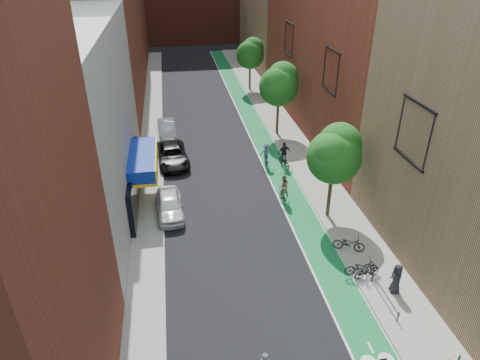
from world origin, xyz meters
name	(u,v)px	position (x,y,z in m)	size (l,w,h in m)	color
ground	(282,354)	(0.00, 0.00, 0.00)	(160.00, 160.00, 0.00)	black
bike_lane	(256,127)	(4.00, 26.00, 0.01)	(2.00, 68.00, 0.01)	#136E38
sidewalk_left	(152,133)	(-6.00, 26.00, 0.07)	(2.00, 68.00, 0.15)	gray
sidewalk_right	(281,125)	(6.50, 26.00, 0.07)	(3.00, 68.00, 0.15)	gray
building_left_white	(57,125)	(-11.00, 14.00, 6.00)	(8.00, 20.00, 12.00)	silver
building_right_mid_red	(347,5)	(12.00, 26.00, 11.00)	(8.00, 28.00, 22.00)	maroon
tree_near	(335,153)	(5.65, 10.02, 4.66)	(3.40, 3.36, 6.42)	#332619
tree_mid	(279,83)	(5.65, 24.02, 4.89)	(3.55, 3.53, 6.74)	#332619
tree_far	(250,53)	(5.65, 38.02, 4.50)	(3.30, 3.25, 6.21)	#332619
parked_car_white	(169,205)	(-4.60, 11.98, 0.72)	(1.71, 4.24, 1.44)	silver
parked_car_black	(172,155)	(-4.21, 19.56, 0.72)	(2.38, 5.17, 1.44)	black
parked_car_silver	(167,129)	(-4.59, 25.10, 0.73)	(1.55, 4.45, 1.47)	#909398
cyclist_lane_near	(283,190)	(3.20, 12.39, 0.91)	(0.86, 1.53, 2.05)	black
cyclist_lane_mid	(284,158)	(4.60, 17.50, 0.78)	(1.09, 1.93, 2.10)	black
cyclist_lane_far	(266,156)	(3.20, 17.81, 0.85)	(1.14, 1.81, 1.95)	black
parked_bike_near	(361,267)	(5.40, 4.20, 0.64)	(0.65, 1.85, 0.97)	black
parked_bike_mid	(367,271)	(5.63, 3.91, 0.60)	(0.42, 1.50, 0.90)	black
parked_bike_far	(349,243)	(5.55, 6.28, 0.63)	(0.64, 1.83, 0.96)	black
pedestrian	(396,279)	(6.59, 2.71, 0.99)	(0.82, 0.53, 1.68)	black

